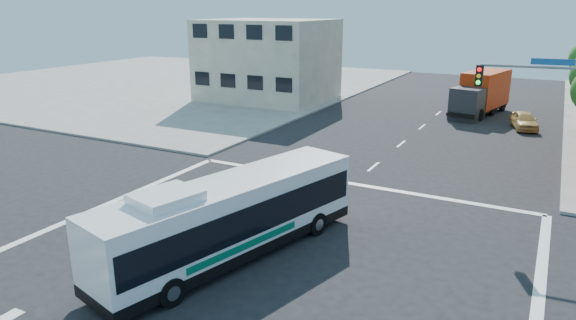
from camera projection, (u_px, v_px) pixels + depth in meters
The scene contains 7 objects.
ground at pixel (264, 256), 19.72m from camera, with size 120.00×120.00×0.00m, color black.
sidewalk_nw at pixel (165, 82), 64.96m from camera, with size 50.00×50.00×0.15m, color gray.
building_west at pixel (268, 60), 51.57m from camera, with size 12.06×10.06×8.00m.
signal_mast_ne at pixel (554, 104), 23.25m from camera, with size 7.91×1.13×8.07m.
transit_bus at pixel (232, 216), 19.28m from camera, with size 5.29×11.64×3.37m.
box_truck at pixel (481, 94), 45.13m from camera, with size 4.13×8.62×3.74m.
parked_car at pixel (524, 120), 40.05m from camera, with size 1.61×3.99×1.36m, color tan.
Camera 1 is at (9.09, -15.35, 9.22)m, focal length 32.00 mm.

